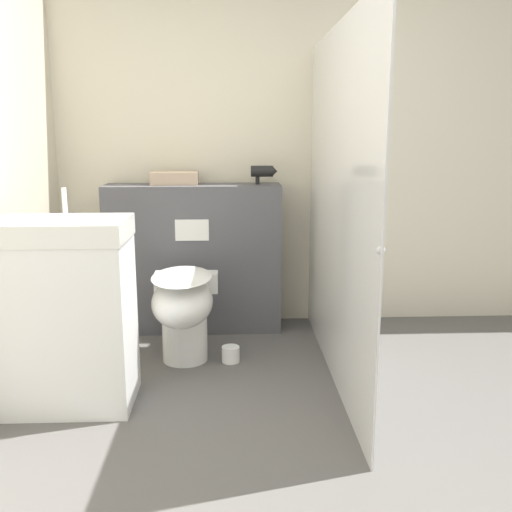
% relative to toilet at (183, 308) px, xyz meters
% --- Properties ---
extents(ground_plane, '(12.00, 12.00, 0.00)m').
position_rel_toilet_xyz_m(ground_plane, '(0.43, -1.24, -0.34)').
color(ground_plane, '#565451').
extents(wall_back, '(8.00, 0.06, 2.50)m').
position_rel_toilet_xyz_m(wall_back, '(0.43, 0.83, 0.91)').
color(wall_back, beige).
rests_on(wall_back, ground_plane).
extents(partition_panel, '(1.18, 0.31, 1.01)m').
position_rel_toilet_xyz_m(partition_panel, '(0.03, 0.62, 0.16)').
color(partition_panel, '#4C4C51').
rests_on(partition_panel, ground_plane).
extents(shower_glass, '(0.04, 1.96, 1.91)m').
position_rel_toilet_xyz_m(shower_glass, '(0.86, -0.18, 0.61)').
color(shower_glass, silver).
rests_on(shower_glass, ground_plane).
extents(toilet, '(0.40, 0.64, 0.56)m').
position_rel_toilet_xyz_m(toilet, '(0.00, 0.00, 0.00)').
color(toilet, white).
rests_on(toilet, ground_plane).
extents(sink_vanity, '(0.65, 0.42, 1.09)m').
position_rel_toilet_xyz_m(sink_vanity, '(-0.54, -0.50, 0.13)').
color(sink_vanity, white).
rests_on(sink_vanity, ground_plane).
extents(hair_drier, '(0.18, 0.07, 0.12)m').
position_rel_toilet_xyz_m(hair_drier, '(0.50, 0.63, 0.75)').
color(hair_drier, black).
rests_on(hair_drier, partition_panel).
extents(folded_towel, '(0.31, 0.17, 0.09)m').
position_rel_toilet_xyz_m(folded_towel, '(-0.09, 0.64, 0.71)').
color(folded_towel, tan).
rests_on(folded_towel, partition_panel).
extents(spare_toilet_roll, '(0.11, 0.11, 0.10)m').
position_rel_toilet_xyz_m(spare_toilet_roll, '(0.28, 0.00, -0.30)').
color(spare_toilet_roll, white).
rests_on(spare_toilet_roll, ground_plane).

